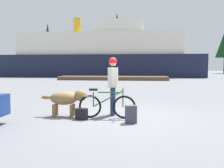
{
  "coord_description": "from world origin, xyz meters",
  "views": [
    {
      "loc": [
        0.54,
        -7.06,
        1.51
      ],
      "look_at": [
        -0.35,
        1.18,
        0.9
      ],
      "focal_mm": 38.56,
      "sensor_mm": 36.0,
      "label": 1
    }
  ],
  "objects_px": {
    "dog": "(67,98)",
    "bicycle": "(107,106)",
    "person_cyclist": "(113,80)",
    "handbag_pannier": "(82,114)",
    "backpack": "(131,114)",
    "ferry_boat": "(101,56)"
  },
  "relations": [
    {
      "from": "dog",
      "to": "ferry_boat",
      "type": "xyz_separation_m",
      "value": [
        -3.35,
        28.84,
        2.53
      ]
    },
    {
      "from": "bicycle",
      "to": "dog",
      "type": "xyz_separation_m",
      "value": [
        -1.23,
        0.13,
        0.18
      ]
    },
    {
      "from": "person_cyclist",
      "to": "ferry_boat",
      "type": "height_order",
      "value": "ferry_boat"
    },
    {
      "from": "dog",
      "to": "handbag_pannier",
      "type": "relative_size",
      "value": 4.37
    },
    {
      "from": "bicycle",
      "to": "handbag_pannier",
      "type": "height_order",
      "value": "bicycle"
    },
    {
      "from": "bicycle",
      "to": "dog",
      "type": "relative_size",
      "value": 1.2
    },
    {
      "from": "bicycle",
      "to": "backpack",
      "type": "height_order",
      "value": "bicycle"
    },
    {
      "from": "bicycle",
      "to": "handbag_pannier",
      "type": "distance_m",
      "value": 0.76
    },
    {
      "from": "backpack",
      "to": "person_cyclist",
      "type": "bearing_deg",
      "value": 119.76
    },
    {
      "from": "backpack",
      "to": "handbag_pannier",
      "type": "relative_size",
      "value": 1.48
    },
    {
      "from": "handbag_pannier",
      "to": "ferry_boat",
      "type": "xyz_separation_m",
      "value": [
        -3.9,
        29.23,
        2.92
      ]
    },
    {
      "from": "dog",
      "to": "bicycle",
      "type": "bearing_deg",
      "value": -5.93
    },
    {
      "from": "bicycle",
      "to": "person_cyclist",
      "type": "relative_size",
      "value": 0.94
    },
    {
      "from": "person_cyclist",
      "to": "handbag_pannier",
      "type": "relative_size",
      "value": 5.59
    },
    {
      "from": "backpack",
      "to": "ferry_boat",
      "type": "height_order",
      "value": "ferry_boat"
    },
    {
      "from": "backpack",
      "to": "handbag_pannier",
      "type": "xyz_separation_m",
      "value": [
        -1.41,
        0.28,
        -0.08
      ]
    },
    {
      "from": "person_cyclist",
      "to": "handbag_pannier",
      "type": "distance_m",
      "value": 1.45
    },
    {
      "from": "handbag_pannier",
      "to": "ferry_boat",
      "type": "distance_m",
      "value": 29.63
    },
    {
      "from": "bicycle",
      "to": "handbag_pannier",
      "type": "xyz_separation_m",
      "value": [
        -0.68,
        -0.26,
        -0.21
      ]
    },
    {
      "from": "bicycle",
      "to": "backpack",
      "type": "distance_m",
      "value": 0.92
    },
    {
      "from": "person_cyclist",
      "to": "dog",
      "type": "bearing_deg",
      "value": -165.28
    },
    {
      "from": "backpack",
      "to": "ferry_boat",
      "type": "xyz_separation_m",
      "value": [
        -5.31,
        29.51,
        2.84
      ]
    }
  ]
}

